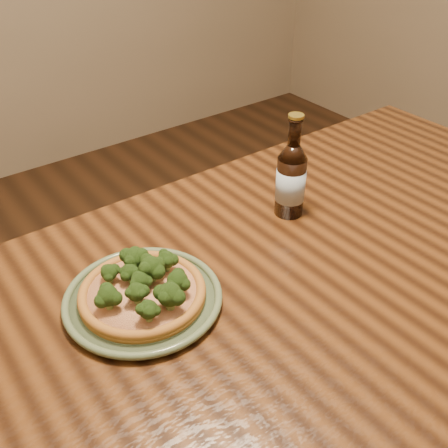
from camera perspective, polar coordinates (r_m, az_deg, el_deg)
table at (r=1.08m, az=8.62°, el=-9.26°), size 1.60×0.90×0.75m
plate at (r=0.95m, az=-8.80°, el=-8.00°), size 0.28×0.28×0.02m
pizza at (r=0.94m, az=-8.80°, el=-7.11°), size 0.22×0.22×0.07m
beer_bottle at (r=1.14m, az=7.30°, el=4.89°), size 0.06×0.06×0.23m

